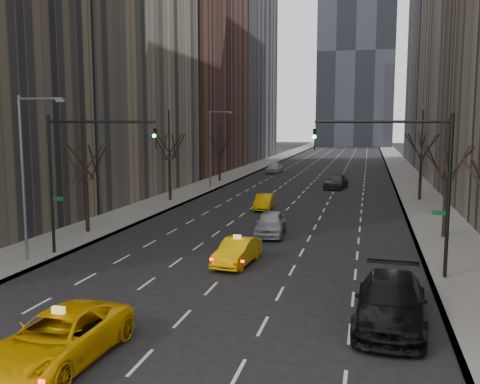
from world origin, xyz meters
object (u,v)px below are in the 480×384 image
Objects in this scene: taxi_suv at (59,338)px; parked_suv_black at (391,302)px; silver_sedan_ahead at (270,223)px; taxi_sedan at (237,252)px.

taxi_suv is 11.98m from parked_suv_black.
silver_sedan_ahead is 16.91m from parked_suv_black.
silver_sedan_ahead is at bearing 84.37° from taxi_suv.
parked_suv_black reaches higher than taxi_sedan.
silver_sedan_ahead is (3.08, 20.97, 0.01)m from taxi_suv.
silver_sedan_ahead is at bearing 119.48° from parked_suv_black.
parked_suv_black reaches higher than silver_sedan_ahead.
parked_suv_black is (7.42, -15.20, 0.10)m from silver_sedan_ahead.
parked_suv_black is at bearing -36.58° from taxi_sedan.
silver_sedan_ahead reaches higher than taxi_suv.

